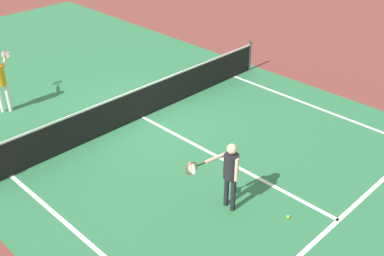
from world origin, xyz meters
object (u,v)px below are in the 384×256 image
(net, at_px, (142,102))
(tennis_ball_mid_court, at_px, (288,217))
(player_near, at_px, (230,170))
(player_far, at_px, (0,77))

(net, relative_size, tennis_ball_mid_court, 150.03)
(player_near, bearing_deg, net, 73.45)
(net, bearing_deg, tennis_ball_mid_court, -97.02)
(net, xyz_separation_m, tennis_ball_mid_court, (-0.69, -5.60, -0.46))
(player_far, bearing_deg, net, -50.81)
(net, distance_m, player_far, 4.16)
(net, xyz_separation_m, player_near, (-1.33, -4.47, 0.51))
(net, xyz_separation_m, player_far, (-2.60, 3.19, 0.61))
(player_near, xyz_separation_m, player_far, (-1.27, 7.66, 0.09))
(net, distance_m, player_near, 4.69)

